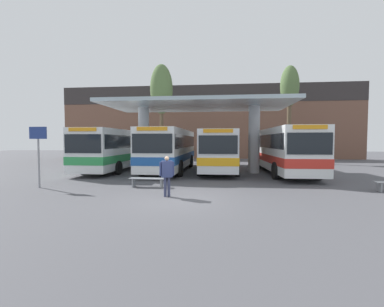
# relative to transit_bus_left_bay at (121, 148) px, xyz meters

# --- Properties ---
(ground_plane) EXTENTS (100.00, 100.00, 0.00)m
(ground_plane) POSITION_rel_transit_bus_left_bay_xyz_m (6.61, -10.74, -1.77)
(ground_plane) COLOR #4C4C51
(townhouse_backdrop) EXTENTS (40.00, 0.58, 9.75)m
(townhouse_backdrop) POSITION_rel_transit_bus_left_bay_xyz_m (6.61, 13.58, 3.91)
(townhouse_backdrop) COLOR brown
(townhouse_backdrop) RESTS_ON ground_plane
(station_canopy) EXTENTS (13.24, 6.67, 5.11)m
(station_canopy) POSITION_rel_transit_bus_left_bay_xyz_m (6.61, -1.76, 2.63)
(station_canopy) COLOR silver
(station_canopy) RESTS_ON ground_plane
(transit_bus_left_bay) EXTENTS (2.84, 12.12, 3.18)m
(transit_bus_left_bay) POSITION_rel_transit_bus_left_bay_xyz_m (0.00, 0.00, 0.00)
(transit_bus_left_bay) COLOR white
(transit_bus_left_bay) RESTS_ON ground_plane
(transit_bus_center_bay) EXTENTS (2.95, 10.56, 3.18)m
(transit_bus_center_bay) POSITION_rel_transit_bus_left_bay_xyz_m (4.40, -1.05, 0.02)
(transit_bus_center_bay) COLOR white
(transit_bus_center_bay) RESTS_ON ground_plane
(transit_bus_right_bay) EXTENTS (2.83, 10.43, 3.07)m
(transit_bus_right_bay) POSITION_rel_transit_bus_left_bay_xyz_m (8.19, -0.55, -0.04)
(transit_bus_right_bay) COLOR silver
(transit_bus_right_bay) RESTS_ON ground_plane
(transit_bus_far_right_bay) EXTENTS (2.92, 10.59, 3.21)m
(transit_bus_far_right_bay) POSITION_rel_transit_bus_left_bay_xyz_m (12.80, -1.61, 0.03)
(transit_bus_far_right_bay) COLOR white
(transit_bus_far_right_bay) RESTS_ON ground_plane
(waiting_bench_mid_platform) EXTENTS (1.83, 0.44, 0.46)m
(waiting_bench_mid_platform) POSITION_rel_transit_bus_left_bay_xyz_m (4.60, -8.21, -1.42)
(waiting_bench_mid_platform) COLOR gray
(waiting_bench_mid_platform) RESTS_ON ground_plane
(info_sign_platform) EXTENTS (0.90, 0.09, 3.04)m
(info_sign_platform) POSITION_rel_transit_bus_left_bay_xyz_m (-0.76, -8.90, 0.40)
(info_sign_platform) COLOR gray
(info_sign_platform) RESTS_ON ground_plane
(pedestrian_waiting) EXTENTS (0.61, 0.39, 1.70)m
(pedestrian_waiting) POSITION_rel_transit_bus_left_bay_xyz_m (6.03, -10.30, -0.73)
(pedestrian_waiting) COLOR #333856
(pedestrian_waiting) RESTS_ON ground_plane
(poplar_tree_behind_left) EXTENTS (1.95, 1.95, 10.36)m
(poplar_tree_behind_left) POSITION_rel_transit_bus_left_bay_xyz_m (15.67, 7.76, 6.08)
(poplar_tree_behind_left) COLOR brown
(poplar_tree_behind_left) RESTS_ON ground_plane
(poplar_tree_behind_right) EXTENTS (2.51, 2.51, 10.89)m
(poplar_tree_behind_right) POSITION_rel_transit_bus_left_bay_xyz_m (1.76, 7.68, 6.22)
(poplar_tree_behind_right) COLOR brown
(poplar_tree_behind_right) RESTS_ON ground_plane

